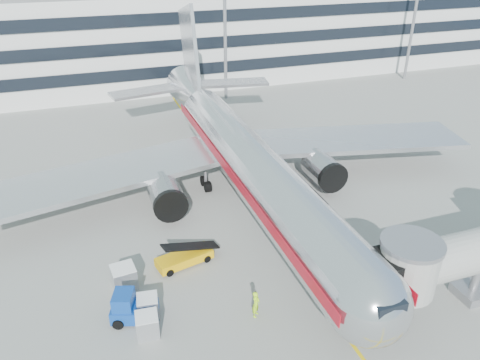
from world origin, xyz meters
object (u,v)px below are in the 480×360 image
object	(u,v)px
belt_loader	(184,257)
ramp_worker	(256,304)
cargo_container_left	(147,325)
baggage_tug	(131,308)
cargo_container_right	(124,277)
main_jet	(243,156)
cargo_container_front	(148,306)

from	to	relation	value
belt_loader	ramp_worker	xyz separation A→B (m)	(3.28, -7.18, 0.37)
cargo_container_left	ramp_worker	distance (m)	7.29
baggage_tug	cargo_container_right	bearing A→B (deg)	90.96
main_jet	baggage_tug	world-z (taller)	main_jet
baggage_tug	cargo_container_left	size ratio (longest dim) A/B	2.19
main_jet	ramp_worker	size ratio (longest dim) A/B	25.22
baggage_tug	cargo_container_front	xyz separation A→B (m)	(1.11, 0.12, -0.24)
main_jet	belt_loader	bearing A→B (deg)	-131.73
cargo_container_right	cargo_container_left	bearing A→B (deg)	-80.65
main_jet	baggage_tug	bearing A→B (deg)	-132.89
main_jet	ramp_worker	distance (m)	17.38
cargo_container_right	ramp_worker	xyz separation A→B (m)	(8.09, -5.94, 0.11)
belt_loader	cargo_container_right	size ratio (longest dim) A/B	2.60
cargo_container_right	ramp_worker	distance (m)	10.04
belt_loader	cargo_container_right	bearing A→B (deg)	-165.52
cargo_container_left	ramp_worker	world-z (taller)	ramp_worker
cargo_container_left	ramp_worker	xyz separation A→B (m)	(7.25, -0.81, 0.24)
baggage_tug	cargo_container_front	bearing A→B (deg)	6.16
belt_loader	cargo_container_left	size ratio (longest dim) A/B	3.09
cargo_container_front	ramp_worker	bearing A→B (deg)	-20.25
cargo_container_front	ramp_worker	distance (m)	7.38
baggage_tug	cargo_container_right	world-z (taller)	baggage_tug
main_jet	belt_loader	size ratio (longest dim) A/B	10.57
cargo_container_front	ramp_worker	world-z (taller)	ramp_worker
belt_loader	cargo_container_front	distance (m)	5.89
main_jet	cargo_container_left	distance (m)	20.04
cargo_container_left	cargo_container_right	xyz separation A→B (m)	(-0.84, 5.13, 0.13)
cargo_container_right	ramp_worker	world-z (taller)	ramp_worker
cargo_container_left	belt_loader	bearing A→B (deg)	58.11
main_jet	belt_loader	xyz separation A→B (m)	(-8.19, -9.18, -3.60)
ramp_worker	cargo_container_left	bearing A→B (deg)	122.73
main_jet	cargo_container_front	bearing A→B (deg)	-130.58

